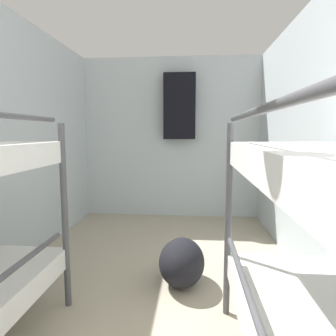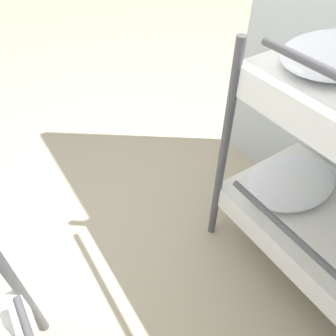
% 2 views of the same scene
% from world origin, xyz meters
% --- Properties ---
extents(wall_back, '(2.63, 0.06, 2.28)m').
position_xyz_m(wall_back, '(0.00, 4.76, 1.14)').
color(wall_back, silver).
rests_on(wall_back, ground_plane).
extents(duffel_bag, '(0.37, 0.51, 0.37)m').
position_xyz_m(duffel_bag, '(0.24, 2.73, 0.18)').
color(duffel_bag, black).
rests_on(duffel_bag, ground_plane).
extents(hanging_coat, '(0.44, 0.12, 0.90)m').
position_xyz_m(hanging_coat, '(0.13, 4.61, 1.58)').
color(hanging_coat, black).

